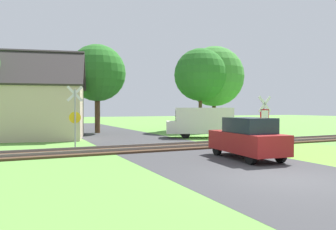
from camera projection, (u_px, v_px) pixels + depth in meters
name	position (u px, v px, depth m)	size (l,w,h in m)	color
ground_plane	(283.00, 179.00, 10.11)	(160.00, 160.00, 0.00)	#5B933D
road_asphalt	(242.00, 168.00, 11.93)	(6.52, 80.00, 0.01)	#38383A
rail_track	(167.00, 147.00, 17.90)	(60.00, 2.60, 0.22)	#422D1E
stop_sign_near	(264.00, 119.00, 16.75)	(0.88, 0.17, 2.84)	#9E9EA5
crossing_sign_far	(75.00, 114.00, 17.80)	(0.88, 0.13, 3.42)	#9E9EA5
house	(23.00, 110.00, 23.50)	(9.71, 7.75, 6.43)	#C6B293
tree_far	(214.00, 77.00, 33.58)	(6.13, 6.13, 8.55)	#513823
tree_right	(200.00, 75.00, 31.57)	(5.07, 5.07, 7.99)	#513823
tree_center	(97.00, 73.00, 29.17)	(5.06, 5.06, 7.90)	#513823
mail_truck	(201.00, 121.00, 24.55)	(5.23, 3.66, 2.24)	silver
parked_car	(247.00, 138.00, 14.09)	(2.00, 4.13, 1.78)	maroon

